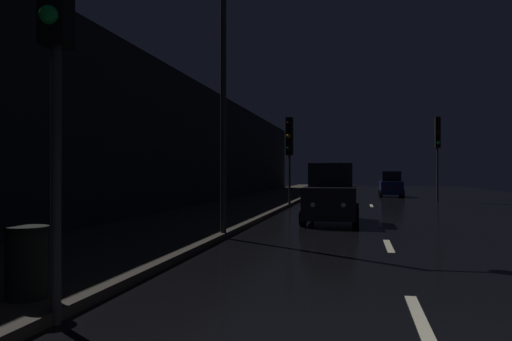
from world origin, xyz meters
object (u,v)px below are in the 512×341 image
traffic_light_far_right (438,140)px  trash_bin_curbside (27,262)px  traffic_light_near_left (55,2)px  car_approaching_headlights (331,195)px  car_distant_taillights (391,185)px  traffic_light_far_left (289,143)px  streetlamp_overhead (240,60)px

traffic_light_far_right → trash_bin_curbside: (-9.00, -27.14, -3.18)m
traffic_light_near_left → trash_bin_curbside: 3.26m
traffic_light_near_left → car_approaching_headlights: 13.51m
trash_bin_curbside → car_approaching_headlights: (3.26, 12.47, 0.34)m
car_approaching_headlights → car_distant_taillights: size_ratio=1.12×
car_distant_taillights → traffic_light_far_right: bearing=-157.6°
traffic_light_near_left → car_approaching_headlights: traffic_light_near_left is taller
trash_bin_curbside → traffic_light_far_left: bearing=87.6°
traffic_light_near_left → trash_bin_curbside: traffic_light_near_left is taller
traffic_light_far_left → car_distant_taillights: size_ratio=1.23×
car_approaching_headlights → car_distant_taillights: (3.33, 20.53, -0.10)m
traffic_light_far_right → streetlamp_overhead: 21.19m
trash_bin_curbside → car_distant_taillights: bearing=78.7°
traffic_light_far_left → car_distant_taillights: bearing=165.8°
traffic_light_far_left → traffic_light_near_left: bearing=9.1°
traffic_light_far_left → car_distant_taillights: (5.78, 13.26, -2.42)m
streetlamp_overhead → car_approaching_headlights: size_ratio=1.74×
traffic_light_far_right → car_distant_taillights: 6.98m
traffic_light_far_right → streetlamp_overhead: size_ratio=0.72×
trash_bin_curbside → streetlamp_overhead: bearing=81.9°
traffic_light_far_left → trash_bin_curbside: (-0.81, -19.74, -2.66)m
traffic_light_near_left → streetlamp_overhead: (0.36, 8.01, 1.02)m
traffic_light_far_right → streetlamp_overhead: bearing=-29.4°
car_approaching_headlights → car_distant_taillights: bearing=170.8°
streetlamp_overhead → car_approaching_headlights: 6.63m
traffic_light_far_right → trash_bin_curbside: size_ratio=5.58×
car_approaching_headlights → traffic_light_far_right: bearing=158.6°
car_approaching_headlights → car_distant_taillights: car_approaching_headlights is taller
trash_bin_curbside → car_approaching_headlights: bearing=75.3°
traffic_light_near_left → streetlamp_overhead: 8.09m
traffic_light_near_left → trash_bin_curbside: bearing=-131.0°
traffic_light_near_left → car_approaching_headlights: size_ratio=1.24×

